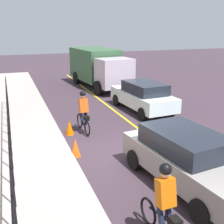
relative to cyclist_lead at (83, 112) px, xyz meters
name	(u,v)px	position (x,y,z in m)	size (l,w,h in m)	color
ground_plane	(125,155)	(-2.77, -0.79, -0.91)	(80.00, 80.00, 0.00)	#3C2D38
lane_line_centre	(164,149)	(-2.77, -2.39, -0.91)	(36.00, 0.12, 0.01)	yellow
sidewalk	(27,169)	(-2.77, 2.61, -0.84)	(40.00, 3.20, 0.15)	#A79C98
iron_fence	(9,126)	(-1.77, 3.01, 0.32)	(14.27, 0.04, 1.60)	black
cyclist_lead	(83,112)	(0.00, 0.00, 0.00)	(1.71, 0.38, 1.83)	black
cyclist_follow	(164,204)	(-6.94, 0.11, 0.00)	(1.71, 0.38, 1.83)	black
patrol_sedan	(143,96)	(2.06, -3.85, -0.09)	(4.51, 2.17, 1.58)	white
parked_sedan_rear	(187,158)	(-5.12, -1.68, -0.09)	(4.57, 2.31, 1.58)	gray
box_truck_background	(98,66)	(8.97, -3.54, 0.64)	(6.91, 3.09, 2.78)	#345C3A
traffic_cone_near	(70,127)	(-0.07, 0.64, -0.60)	(0.36, 0.36, 0.62)	#F86201
traffic_cone_far	(75,147)	(-2.23, 0.90, -0.58)	(0.36, 0.36, 0.66)	orange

